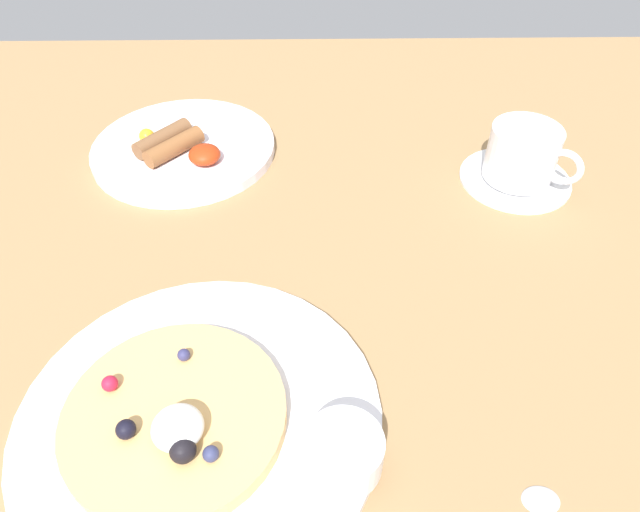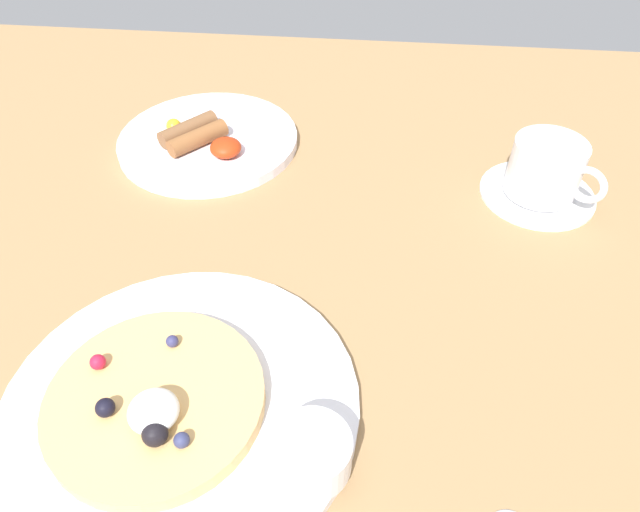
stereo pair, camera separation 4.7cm
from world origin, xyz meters
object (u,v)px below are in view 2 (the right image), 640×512
object	(u,v)px
pancake_plate	(181,404)
coffee_cup	(547,167)
coffee_saucer	(537,193)
breakfast_plate	(209,141)
syrup_ramekin	(312,453)

from	to	relation	value
pancake_plate	coffee_cup	xyz separation A→B (m)	(0.34, 0.32, 0.04)
coffee_saucer	coffee_cup	xyz separation A→B (m)	(0.00, -0.00, 0.04)
pancake_plate	coffee_saucer	bearing A→B (deg)	43.52
pancake_plate	coffee_cup	world-z (taller)	coffee_cup
breakfast_plate	coffee_saucer	size ratio (longest dim) A/B	1.75
pancake_plate	coffee_saucer	distance (m)	0.47
pancake_plate	coffee_saucer	size ratio (longest dim) A/B	2.21
syrup_ramekin	breakfast_plate	distance (m)	0.47
coffee_saucer	breakfast_plate	bearing A→B (deg)	170.93
pancake_plate	syrup_ramekin	world-z (taller)	syrup_ramekin
syrup_ramekin	coffee_cup	size ratio (longest dim) A/B	0.60
breakfast_plate	coffee_cup	size ratio (longest dim) A/B	2.36
pancake_plate	syrup_ramekin	bearing A→B (deg)	-20.86
coffee_saucer	coffee_cup	distance (m)	0.04
syrup_ramekin	coffee_saucer	size ratio (longest dim) A/B	0.45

